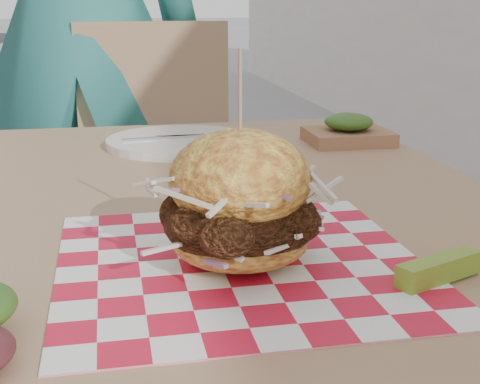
% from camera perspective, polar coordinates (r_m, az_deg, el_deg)
% --- Properties ---
extents(diner, '(0.74, 0.52, 1.90)m').
position_cam_1_polar(diner, '(2.00, -13.57, 14.13)').
color(diner, '#2A7A76').
rests_on(diner, ground).
extents(patio_table, '(0.80, 1.20, 0.75)m').
position_cam_1_polar(patio_table, '(0.89, -2.20, -6.03)').
color(patio_table, tan).
rests_on(patio_table, ground).
extents(patio_chair, '(0.44, 0.45, 0.95)m').
position_cam_1_polar(patio_chair, '(1.84, -7.07, 1.65)').
color(patio_chair, tan).
rests_on(patio_chair, ground).
extents(paper_liner, '(0.36, 0.36, 0.00)m').
position_cam_1_polar(paper_liner, '(0.67, 0.00, -6.05)').
color(paper_liner, red).
rests_on(paper_liner, patio_table).
extents(sandwich, '(0.19, 0.19, 0.21)m').
position_cam_1_polar(sandwich, '(0.65, 0.00, -1.23)').
color(sandwich, '#ECBA42').
rests_on(sandwich, paper_liner).
extents(pickle_spear, '(0.10, 0.06, 0.02)m').
position_cam_1_polar(pickle_spear, '(0.66, 16.60, -6.31)').
color(pickle_spear, '#88AD32').
rests_on(pickle_spear, paper_liner).
extents(place_setting, '(0.27, 0.27, 0.02)m').
position_cam_1_polar(place_setting, '(1.22, -5.07, 4.30)').
color(place_setting, white).
rests_on(place_setting, patio_table).
extents(kraft_tray, '(0.15, 0.12, 0.06)m').
position_cam_1_polar(kraft_tray, '(1.25, 9.23, 5.15)').
color(kraft_tray, '#986645').
rests_on(kraft_tray, patio_table).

